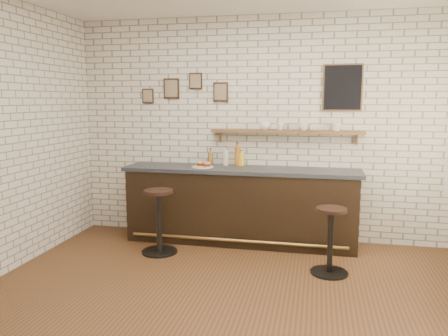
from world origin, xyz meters
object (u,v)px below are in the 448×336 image
(sandwich_plate, at_px, (203,167))
(bitters_bottle_amber, at_px, (238,156))
(bar_stool_right, at_px, (330,239))
(bar_stool_left, at_px, (159,219))
(bitters_bottle_white, at_px, (226,158))
(shelf_cup_c, at_px, (304,126))
(bar_counter, at_px, (240,205))
(bitters_bottle_brown, at_px, (210,158))
(condiment_bottle_yellow, at_px, (241,159))
(shelf_cup_d, at_px, (337,127))
(ciabatta_sandwich, at_px, (204,164))
(shelf_cup_b, at_px, (280,127))
(shelf_cup_a, at_px, (265,126))

(sandwich_plate, bearing_deg, bitters_bottle_amber, 30.25)
(bitters_bottle_amber, relative_size, bar_stool_right, 0.43)
(bitters_bottle_amber, height_order, bar_stool_left, bitters_bottle_amber)
(bitters_bottle_white, xyz_separation_m, shelf_cup_c, (1.03, 0.01, 0.44))
(bitters_bottle_amber, bearing_deg, bar_counter, -68.45)
(bitters_bottle_brown, height_order, condiment_bottle_yellow, bitters_bottle_brown)
(bitters_bottle_brown, relative_size, shelf_cup_d, 2.13)
(bar_stool_left, bearing_deg, bitters_bottle_white, 50.19)
(sandwich_plate, height_order, bitters_bottle_brown, bitters_bottle_brown)
(bar_stool_left, distance_m, bar_stool_right, 2.08)
(ciabatta_sandwich, relative_size, bitters_bottle_amber, 0.70)
(ciabatta_sandwich, bearing_deg, shelf_cup_b, 14.38)
(bitters_bottle_brown, bearing_deg, bar_stool_right, -33.28)
(bitters_bottle_brown, xyz_separation_m, shelf_cup_d, (1.67, 0.01, 0.45))
(bar_stool_left, height_order, shelf_cup_b, shelf_cup_b)
(condiment_bottle_yellow, bearing_deg, shelf_cup_a, 1.09)
(bitters_bottle_white, relative_size, bar_stool_left, 0.33)
(bar_stool_right, xyz_separation_m, shelf_cup_d, (0.06, 1.06, 1.15))
(bitters_bottle_amber, distance_m, condiment_bottle_yellow, 0.07)
(bitters_bottle_amber, distance_m, shelf_cup_c, 0.97)
(ciabatta_sandwich, bearing_deg, shelf_cup_d, 8.43)
(shelf_cup_b, bearing_deg, sandwich_plate, 116.26)
(condiment_bottle_yellow, height_order, shelf_cup_b, shelf_cup_b)
(bar_counter, relative_size, shelf_cup_c, 22.52)
(shelf_cup_a, bearing_deg, ciabatta_sandwich, 166.44)
(ciabatta_sandwich, distance_m, shelf_cup_c, 1.40)
(shelf_cup_d, bearing_deg, shelf_cup_a, 145.90)
(shelf_cup_c, bearing_deg, bar_counter, 130.81)
(bar_counter, xyz_separation_m, bar_stool_right, (1.15, -0.86, -0.11))
(shelf_cup_a, bearing_deg, sandwich_plate, 166.25)
(bar_counter, bearing_deg, ciabatta_sandwich, -174.04)
(ciabatta_sandwich, distance_m, shelf_cup_d, 1.79)
(bar_stool_right, xyz_separation_m, shelf_cup_c, (-0.36, 1.06, 1.16))
(shelf_cup_c, bearing_deg, bar_stool_right, -134.84)
(bitters_bottle_amber, height_order, shelf_cup_d, shelf_cup_d)
(bar_stool_left, bearing_deg, bar_counter, 33.98)
(sandwich_plate, relative_size, shelf_cup_c, 2.03)
(bar_counter, distance_m, bitters_bottle_brown, 0.78)
(ciabatta_sandwich, distance_m, bar_stool_right, 1.94)
(ciabatta_sandwich, height_order, condiment_bottle_yellow, condiment_bottle_yellow)
(bitters_bottle_brown, relative_size, shelf_cup_b, 2.30)
(bitters_bottle_brown, distance_m, bitters_bottle_amber, 0.38)
(shelf_cup_b, bearing_deg, bitters_bottle_white, 102.48)
(shelf_cup_a, distance_m, shelf_cup_d, 0.92)
(sandwich_plate, height_order, condiment_bottle_yellow, condiment_bottle_yellow)
(bitters_bottle_white, bearing_deg, condiment_bottle_yellow, 0.00)
(bitters_bottle_white, distance_m, shelf_cup_a, 0.69)
(bar_counter, bearing_deg, bitters_bottle_brown, 156.86)
(condiment_bottle_yellow, height_order, bar_stool_right, condiment_bottle_yellow)
(sandwich_plate, xyz_separation_m, shelf_cup_b, (0.99, 0.25, 0.53))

